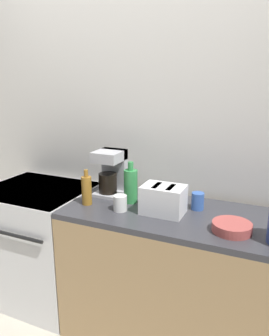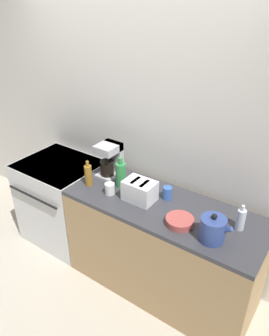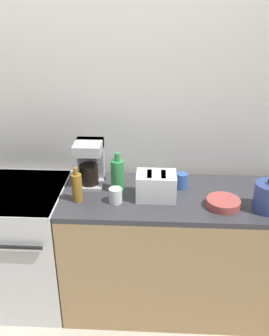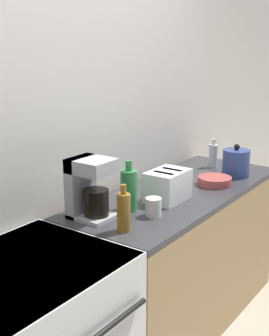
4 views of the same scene
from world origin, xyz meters
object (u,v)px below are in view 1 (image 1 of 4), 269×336
(coffee_maker, at_px, (111,171))
(bottle_amber, at_px, (87,190))
(stove, at_px, (41,242))
(bowl, at_px, (232,227))
(cup_white, at_px, (120,203))
(cup_blue, at_px, (198,201))
(bottle_green, at_px, (131,186))
(toaster, at_px, (163,200))

(coffee_maker, xyz_separation_m, bottle_amber, (-0.04, -0.25, -0.07))
(stove, height_order, bowl, bowl)
(stove, xyz_separation_m, cup_white, (0.75, -0.12, 0.48))
(bottle_amber, bearing_deg, cup_blue, 17.05)
(bottle_amber, bearing_deg, stove, 167.50)
(bottle_green, xyz_separation_m, cup_white, (0.00, -0.16, -0.07))
(bottle_amber, height_order, cup_blue, bottle_amber)
(stove, distance_m, cup_white, 0.90)
(toaster, bearing_deg, bowl, -12.24)
(cup_white, bearing_deg, cup_blue, 26.53)
(toaster, relative_size, coffee_maker, 0.81)
(stove, bearing_deg, bottle_amber, -12.50)
(toaster, height_order, cup_blue, toaster)
(cup_white, bearing_deg, bottle_amber, 178.08)
(coffee_maker, relative_size, bowl, 1.48)
(bottle_amber, relative_size, bowl, 1.10)
(cup_blue, xyz_separation_m, bowl, (0.24, -0.23, -0.03))
(bottle_amber, bearing_deg, coffee_maker, 80.23)
(bottle_amber, bearing_deg, bottle_green, 31.29)
(bowl, bearing_deg, cup_white, 178.42)
(stove, xyz_separation_m, bottle_amber, (0.51, -0.11, 0.53))
(bottle_amber, xyz_separation_m, cup_white, (0.24, -0.01, -0.05))
(bowl, bearing_deg, cup_blue, 135.94)
(coffee_maker, distance_m, bottle_green, 0.23)
(coffee_maker, height_order, bottle_amber, coffee_maker)
(bottle_green, relative_size, bowl, 1.30)
(stove, xyz_separation_m, toaster, (1.00, -0.05, 0.52))
(cup_white, relative_size, cup_blue, 0.90)
(coffee_maker, relative_size, cup_white, 3.19)
(coffee_maker, relative_size, cup_blue, 2.88)
(cup_blue, bearing_deg, bowl, -44.06)
(toaster, height_order, bottle_amber, bottle_amber)
(cup_blue, bearing_deg, bottle_amber, -162.95)
(bottle_amber, bearing_deg, bowl, -1.67)
(stove, xyz_separation_m, coffee_maker, (0.55, 0.14, 0.60))
(bottle_green, distance_m, cup_blue, 0.44)
(coffee_maker, distance_m, cup_blue, 0.64)
(coffee_maker, bearing_deg, bowl, -17.82)
(cup_white, distance_m, cup_blue, 0.48)
(bottle_green, height_order, bowl, bottle_green)
(coffee_maker, bearing_deg, stove, -165.78)
(toaster, distance_m, coffee_maker, 0.50)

